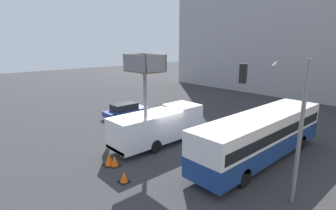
{
  "coord_description": "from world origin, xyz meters",
  "views": [
    {
      "loc": [
        13.5,
        -11.91,
        7.38
      ],
      "look_at": [
        -0.51,
        0.74,
        2.84
      ],
      "focal_mm": 28.0,
      "sensor_mm": 36.0,
      "label": 1
    }
  ],
  "objects": [
    {
      "name": "traffic_cone_near_truck",
      "position": [
        0.41,
        -4.47,
        0.32
      ],
      "size": [
        0.6,
        0.6,
        0.68
      ],
      "color": "black",
      "rests_on": "ground_plane"
    },
    {
      "name": "road_worker_directing",
      "position": [
        3.15,
        0.93,
        0.96
      ],
      "size": [
        0.38,
        0.38,
        1.9
      ],
      "rotation": [
        0.0,
        0.0,
        2.53
      ],
      "color": "navy",
      "rests_on": "ground_plane"
    },
    {
      "name": "parked_car_curbside",
      "position": [
        -8.29,
        2.02,
        0.72
      ],
      "size": [
        1.72,
        4.52,
        1.42
      ],
      "color": "navy",
      "rests_on": "ground_plane"
    },
    {
      "name": "road_worker_near_truck",
      "position": [
        -2.53,
        -3.21,
        0.88
      ],
      "size": [
        0.38,
        0.38,
        1.77
      ],
      "rotation": [
        0.0,
        0.0,
        3.95
      ],
      "color": "navy",
      "rests_on": "ground_plane"
    },
    {
      "name": "traffic_light_pole",
      "position": [
        8.46,
        -0.52,
        4.45
      ],
      "size": [
        2.74,
        2.49,
        6.72
      ],
      "color": "slate",
      "rests_on": "ground_plane"
    },
    {
      "name": "traffic_cone_far_side",
      "position": [
        0.08,
        -4.66,
        0.37
      ],
      "size": [
        0.68,
        0.68,
        0.78
      ],
      "color": "black",
      "rests_on": "ground_plane"
    },
    {
      "name": "traffic_cone_mid_road",
      "position": [
        2.39,
        -5.09,
        0.3
      ],
      "size": [
        0.56,
        0.56,
        0.64
      ],
      "color": "black",
      "rests_on": "ground_plane"
    },
    {
      "name": "ground_plane",
      "position": [
        0.0,
        0.0,
        0.0
      ],
      "size": [
        120.0,
        120.0,
        0.0
      ],
      "primitive_type": "plane",
      "color": "#333335"
    },
    {
      "name": "building_backdrop_far",
      "position": [
        0.0,
        27.93,
        10.38
      ],
      "size": [
        44.0,
        10.0,
        20.76
      ],
      "color": "#9E9EA3",
      "rests_on": "ground_plane"
    },
    {
      "name": "utility_truck",
      "position": [
        -0.51,
        -0.23,
        1.58
      ],
      "size": [
        2.48,
        7.3,
        6.61
      ],
      "color": "white",
      "rests_on": "ground_plane"
    },
    {
      "name": "city_bus",
      "position": [
        5.87,
        2.95,
        1.78
      ],
      "size": [
        2.52,
        11.74,
        3.01
      ],
      "rotation": [
        0.0,
        0.0,
        1.82
      ],
      "color": "navy",
      "rests_on": "ground_plane"
    }
  ]
}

